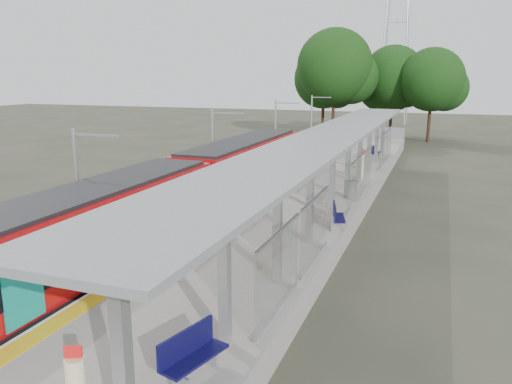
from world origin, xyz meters
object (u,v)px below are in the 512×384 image
Objects in this scene: bench_mid at (337,215)px; bench_far at (375,152)px; train at (188,191)px; bench_near at (192,353)px; litter_bin at (352,190)px; info_pillar_far at (360,166)px.

bench_far is (-0.88, 19.36, -0.00)m from bench_mid.
train is at bearing -101.64° from bench_far.
bench_far is at bearing 105.75° from bench_near.
train is 8.65m from litter_bin.
bench_mid is at bearing -81.18° from bench_far.
info_pillar_far is (0.17, -8.52, 0.28)m from bench_far.
bench_far is 1.49× the size of litter_bin.
info_pillar_far is (-0.01, 22.71, 0.23)m from bench_near.
bench_mid is at bearing 102.04° from bench_near.
train is 13.51m from bench_near.
bench_mid is 1.02× the size of bench_far.
train is at bearing 133.75° from bench_near.
bench_far is 0.81× the size of info_pillar_far.
train is 7.13m from bench_mid.
bench_far is at bearing 72.15° from train.
bench_mid is 10.86m from info_pillar_far.
bench_near is (6.41, -11.89, -0.46)m from train.
info_pillar_far is (6.40, 10.82, -0.23)m from train.
bench_mid is at bearing -0.12° from train.
bench_near is 1.11× the size of bench_far.
litter_bin reaches higher than bench_far.
bench_far is (-0.18, 31.23, -0.05)m from bench_near.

